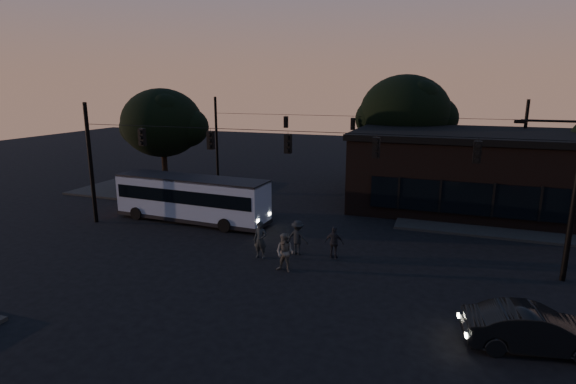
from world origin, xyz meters
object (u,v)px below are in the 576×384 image
(pedestrian_c, at_px, (334,242))
(pedestrian_d, at_px, (298,237))
(building, at_px, (466,169))
(bus, at_px, (192,197))
(pedestrian_b, at_px, (285,253))
(pedestrian_a, at_px, (260,240))
(car, at_px, (535,329))

(pedestrian_c, relative_size, pedestrian_d, 0.91)
(building, height_order, bus, building)
(pedestrian_b, relative_size, pedestrian_c, 1.12)
(pedestrian_a, distance_m, pedestrian_c, 3.70)
(pedestrian_b, bearing_deg, pedestrian_a, 151.64)
(pedestrian_c, bearing_deg, bus, -12.38)
(bus, height_order, car, bus)
(pedestrian_c, distance_m, pedestrian_d, 1.90)
(car, relative_size, pedestrian_b, 2.38)
(bus, relative_size, pedestrian_d, 5.76)
(bus, relative_size, pedestrian_b, 5.62)
(pedestrian_b, distance_m, pedestrian_d, 2.33)
(building, xyz_separation_m, pedestrian_d, (-8.12, -12.92, -1.81))
(building, height_order, pedestrian_d, building)
(pedestrian_c, bearing_deg, building, -111.11)
(bus, distance_m, pedestrian_d, 8.83)
(pedestrian_a, height_order, pedestrian_b, pedestrian_a)
(pedestrian_b, height_order, pedestrian_d, pedestrian_b)
(car, bearing_deg, pedestrian_c, 45.45)
(building, bearing_deg, bus, -149.26)
(car, xyz_separation_m, pedestrian_b, (-9.85, 3.23, 0.20))
(bus, bearing_deg, pedestrian_d, -18.53)
(car, bearing_deg, pedestrian_b, 62.15)
(pedestrian_b, bearing_deg, bus, 151.97)
(building, relative_size, pedestrian_d, 8.61)
(pedestrian_a, relative_size, pedestrian_b, 1.03)
(building, height_order, pedestrian_c, building)
(building, height_order, car, building)
(bus, xyz_separation_m, pedestrian_b, (8.35, -5.54, -0.69))
(building, height_order, pedestrian_a, building)
(pedestrian_b, bearing_deg, building, 67.90)
(pedestrian_a, height_order, pedestrian_d, pedestrian_a)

